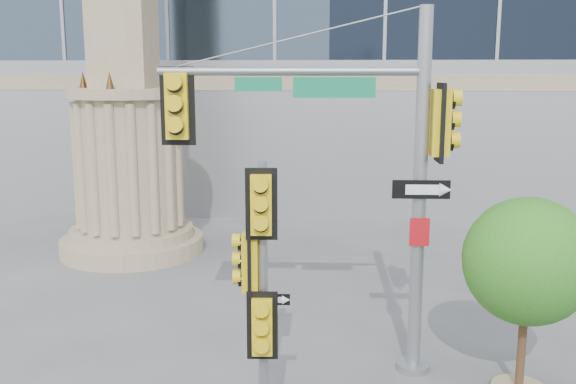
{
  "coord_description": "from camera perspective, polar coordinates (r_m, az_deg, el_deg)",
  "views": [
    {
      "loc": [
        0.48,
        -10.01,
        5.57
      ],
      "look_at": [
        -0.52,
        2.0,
        3.31
      ],
      "focal_mm": 40.0,
      "sensor_mm": 36.0,
      "label": 1
    }
  ],
  "objects": [
    {
      "name": "monument",
      "position": [
        20.09,
        -14.31,
        10.14
      ],
      "size": [
        4.4,
        4.4,
        16.6
      ],
      "color": "gray",
      "rests_on": "ground"
    },
    {
      "name": "secondary_signal_pole",
      "position": [
        9.76,
        -2.57,
        -7.68
      ],
      "size": [
        0.75,
        0.55,
        4.27
      ],
      "rotation": [
        0.0,
        0.0,
        0.07
      ],
      "color": "slate",
      "rests_on": "ground"
    },
    {
      "name": "main_signal_pole",
      "position": [
        11.55,
        5.81,
        3.51
      ],
      "size": [
        5.21,
        0.66,
        6.7
      ],
      "rotation": [
        0.0,
        0.0,
        0.04
      ],
      "color": "slate",
      "rests_on": "ground"
    },
    {
      "name": "street_tree",
      "position": [
        11.77,
        20.68,
        -6.2
      ],
      "size": [
        2.25,
        2.2,
        3.5
      ],
      "color": "gray",
      "rests_on": "ground"
    }
  ]
}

